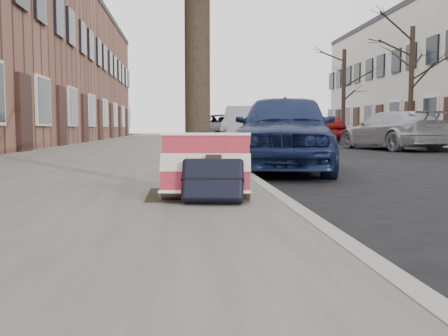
{
  "coord_description": "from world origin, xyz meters",
  "views": [
    {
      "loc": [
        -2.12,
        -3.26,
        0.73
      ],
      "look_at": [
        -1.78,
        0.8,
        0.4
      ],
      "focal_mm": 40.0,
      "sensor_mm": 36.0,
      "label": 1
    }
  ],
  "objects": [
    {
      "name": "near_sidewalk",
      "position": [
        -3.7,
        15.0,
        0.06
      ],
      "size": [
        5.0,
        70.0,
        0.12
      ],
      "primitive_type": "cube",
      "color": "slate",
      "rests_on": "ground"
    },
    {
      "name": "far_sidewalk",
      "position": [
        7.8,
        15.0,
        0.06
      ],
      "size": [
        4.0,
        70.0,
        0.12
      ],
      "primitive_type": "cube",
      "color": "slate",
      "rests_on": "ground"
    },
    {
      "name": "dirt_patch",
      "position": [
        -2.0,
        1.2,
        0.13
      ],
      "size": [
        0.85,
        0.85,
        0.02
      ],
      "primitive_type": "cube",
      "color": "black",
      "rests_on": "near_sidewalk"
    },
    {
      "name": "suitcase_red",
      "position": [
        -1.92,
        0.85,
        0.4
      ],
      "size": [
        0.76,
        0.47,
        0.56
      ],
      "primitive_type": "cube",
      "rotation": [
        -0.42,
        0.0,
        -0.11
      ],
      "color": "maroon",
      "rests_on": "near_sidewalk"
    },
    {
      "name": "suitcase_navy",
      "position": [
        -1.88,
        0.65,
        0.31
      ],
      "size": [
        0.52,
        0.35,
        0.38
      ],
      "primitive_type": "cube",
      "rotation": [
        -0.42,
        0.0,
        -0.13
      ],
      "color": "black",
      "rests_on": "near_sidewalk"
    },
    {
      "name": "car_near_front",
      "position": [
        -0.4,
        4.97,
        0.66
      ],
      "size": [
        2.4,
        4.14,
        1.32
      ],
      "primitive_type": "imported",
      "rotation": [
        0.0,
        0.0,
        -0.23
      ],
      "color": "#162149",
      "rests_on": "ground"
    },
    {
      "name": "car_near_mid",
      "position": [
        -0.07,
        11.57,
        0.69
      ],
      "size": [
        2.13,
        4.37,
        1.38
      ],
      "primitive_type": "imported",
      "rotation": [
        0.0,
        0.0,
        -0.17
      ],
      "color": "#96979D",
      "rests_on": "ground"
    },
    {
      "name": "car_near_back",
      "position": [
        0.02,
        24.43,
        0.73
      ],
      "size": [
        3.67,
        5.7,
        1.46
      ],
      "primitive_type": "imported",
      "rotation": [
        0.0,
        0.0,
        -0.25
      ],
      "color": "#35343A",
      "rests_on": "ground"
    },
    {
      "name": "car_far_front",
      "position": [
        4.71,
        12.58,
        0.63
      ],
      "size": [
        2.62,
        4.58,
        1.25
      ],
      "primitive_type": "imported",
      "rotation": [
        0.0,
        0.0,
        3.35
      ],
      "color": "#ADB0B6",
      "rests_on": "ground"
    },
    {
      "name": "car_far_back",
      "position": [
        4.79,
        20.47,
        0.68
      ],
      "size": [
        2.07,
        4.14,
        1.35
      ],
      "primitive_type": "imported",
      "rotation": [
        0.0,
        0.0,
        3.02
      ],
      "color": "maroon",
      "rests_on": "ground"
    },
    {
      "name": "tree_far_b",
      "position": [
        7.2,
        16.49,
        2.46
      ],
      "size": [
        0.2,
        0.2,
        4.68
      ],
      "primitive_type": "cylinder",
      "color": "black",
      "rests_on": "far_sidewalk"
    },
    {
      "name": "tree_far_c",
      "position": [
        7.2,
        25.02,
        2.66
      ],
      "size": [
        0.23,
        0.23,
        5.08
      ],
      "primitive_type": "cylinder",
      "color": "black",
      "rests_on": "far_sidewalk"
    }
  ]
}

